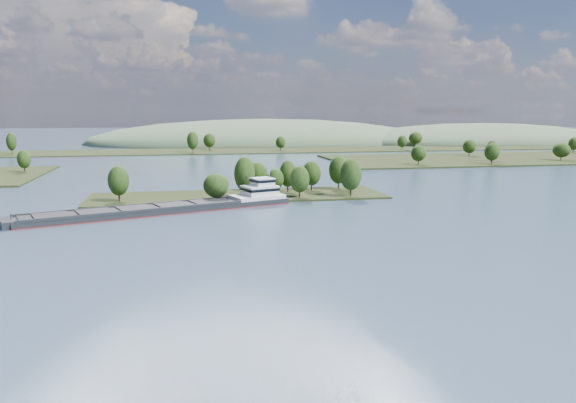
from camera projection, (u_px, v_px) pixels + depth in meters
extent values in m
plane|color=#3C4E68|center=(267.00, 234.00, 134.30)|extent=(1800.00, 1800.00, 0.00)
cube|color=black|center=(239.00, 197.00, 192.36)|extent=(100.00, 30.00, 1.20)
cylinder|color=black|center=(300.00, 192.00, 186.48)|extent=(0.50, 0.50, 3.46)
ellipsoid|color=black|center=(300.00, 179.00, 185.77)|extent=(6.63, 6.63, 8.91)
cylinder|color=black|center=(258.00, 186.00, 202.34)|extent=(0.50, 0.50, 3.41)
ellipsoid|color=black|center=(257.00, 174.00, 201.64)|extent=(7.14, 7.14, 8.76)
cylinder|color=black|center=(245.00, 191.00, 186.14)|extent=(0.50, 0.50, 4.48)
ellipsoid|color=black|center=(245.00, 174.00, 185.23)|extent=(7.00, 7.00, 11.51)
cylinder|color=black|center=(275.00, 189.00, 196.33)|extent=(0.50, 0.50, 2.81)
ellipsoid|color=black|center=(275.00, 179.00, 195.76)|extent=(6.12, 6.12, 7.21)
cylinder|color=black|center=(216.00, 197.00, 177.40)|extent=(0.50, 0.50, 2.97)
ellipsoid|color=black|center=(216.00, 185.00, 176.80)|extent=(8.21, 8.21, 7.64)
cylinder|color=black|center=(119.00, 196.00, 178.28)|extent=(0.50, 0.50, 3.73)
ellipsoid|color=black|center=(118.00, 181.00, 177.53)|extent=(6.69, 6.69, 9.60)
cylinder|color=black|center=(288.00, 187.00, 198.79)|extent=(0.50, 0.50, 3.70)
ellipsoid|color=black|center=(288.00, 174.00, 198.04)|extent=(6.06, 6.06, 9.51)
cylinder|color=black|center=(338.00, 184.00, 206.55)|extent=(0.50, 0.50, 4.00)
ellipsoid|color=black|center=(339.00, 170.00, 205.73)|extent=(7.33, 7.33, 10.30)
cylinder|color=black|center=(350.00, 190.00, 188.85)|extent=(0.50, 0.50, 4.17)
ellipsoid|color=black|center=(351.00, 175.00, 188.00)|extent=(7.36, 7.36, 10.72)
cylinder|color=black|center=(311.00, 186.00, 203.21)|extent=(0.50, 0.50, 3.50)
ellipsoid|color=black|center=(311.00, 173.00, 202.50)|extent=(6.93, 6.93, 8.99)
cylinder|color=black|center=(25.00, 168.00, 262.54)|extent=(0.50, 0.50, 3.36)
ellipsoid|color=black|center=(24.00, 159.00, 261.86)|extent=(6.12, 6.12, 8.65)
cylinder|color=black|center=(418.00, 161.00, 298.84)|extent=(0.50, 0.50, 3.39)
ellipsoid|color=black|center=(419.00, 153.00, 298.15)|extent=(8.08, 8.08, 8.73)
cylinder|color=black|center=(561.00, 157.00, 325.37)|extent=(0.50, 0.50, 3.29)
ellipsoid|color=black|center=(562.00, 150.00, 324.70)|extent=(9.92, 9.92, 8.46)
cylinder|color=black|center=(492.00, 160.00, 302.24)|extent=(0.50, 0.50, 3.72)
ellipsoid|color=black|center=(492.00, 152.00, 301.48)|extent=(8.08, 8.08, 9.56)
cylinder|color=black|center=(491.00, 158.00, 318.81)|extent=(0.50, 0.50, 3.84)
ellipsoid|color=black|center=(492.00, 149.00, 318.03)|extent=(6.11, 6.11, 9.88)
cylinder|color=black|center=(469.00, 153.00, 356.00)|extent=(0.50, 0.50, 3.40)
ellipsoid|color=black|center=(469.00, 146.00, 355.31)|extent=(8.23, 8.23, 8.75)
cylinder|color=black|center=(573.00, 150.00, 382.66)|extent=(0.50, 0.50, 3.47)
ellipsoid|color=black|center=(574.00, 144.00, 381.95)|extent=(6.92, 6.92, 8.92)
cube|color=black|center=(204.00, 152.00, 405.22)|extent=(900.00, 60.00, 1.20)
cylinder|color=black|center=(402.00, 147.00, 416.55)|extent=(0.50, 0.50, 3.46)
ellipsoid|color=black|center=(402.00, 141.00, 415.84)|extent=(7.20, 7.20, 8.89)
cylinder|color=black|center=(210.00, 147.00, 411.03)|extent=(0.50, 0.50, 4.04)
ellipsoid|color=black|center=(209.00, 140.00, 410.21)|extent=(8.72, 8.72, 10.39)
cylinder|color=black|center=(415.00, 144.00, 454.50)|extent=(0.50, 0.50, 3.88)
ellipsoid|color=black|center=(415.00, 138.00, 453.71)|extent=(10.69, 10.69, 9.98)
cylinder|color=black|center=(12.00, 150.00, 374.65)|extent=(0.50, 0.50, 4.69)
ellipsoid|color=black|center=(11.00, 142.00, 373.70)|extent=(6.46, 6.46, 12.05)
cylinder|color=black|center=(281.00, 148.00, 407.33)|extent=(0.50, 0.50, 3.37)
ellipsoid|color=black|center=(281.00, 142.00, 406.65)|extent=(7.20, 7.20, 8.67)
cylinder|color=black|center=(193.00, 149.00, 384.69)|extent=(0.50, 0.50, 4.78)
ellipsoid|color=black|center=(193.00, 141.00, 383.72)|extent=(7.62, 7.62, 12.28)
ellipsoid|color=#435A3D|center=(481.00, 142.00, 523.86)|extent=(260.00, 140.00, 36.00)
ellipsoid|color=#435A3D|center=(264.00, 143.00, 513.72)|extent=(320.00, 160.00, 44.00)
cube|color=black|center=(162.00, 211.00, 162.39)|extent=(78.69, 35.96, 2.20)
cube|color=maroon|center=(162.00, 212.00, 162.46)|extent=(78.94, 36.22, 0.25)
cube|color=black|center=(130.00, 206.00, 162.27)|extent=(58.54, 20.95, 0.80)
cube|color=black|center=(140.00, 211.00, 153.98)|extent=(58.54, 20.95, 0.80)
cube|color=black|center=(135.00, 209.00, 158.15)|extent=(59.51, 28.39, 0.30)
cube|color=black|center=(51.00, 215.00, 146.98)|extent=(11.20, 10.71, 0.35)
cube|color=black|center=(94.00, 211.00, 152.54)|extent=(11.20, 10.71, 0.35)
cube|color=black|center=(135.00, 208.00, 158.10)|extent=(11.20, 10.71, 0.35)
cube|color=black|center=(172.00, 205.00, 163.66)|extent=(11.20, 10.71, 0.35)
cube|color=black|center=(207.00, 201.00, 169.22)|extent=(11.20, 10.71, 0.35)
cube|color=black|center=(7.00, 224.00, 141.86)|extent=(5.81, 9.47, 2.00)
cylinder|color=black|center=(11.00, 218.00, 142.14)|extent=(0.31, 0.31, 2.20)
cube|color=silver|center=(257.00, 197.00, 177.79)|extent=(18.26, 14.35, 1.20)
cube|color=silver|center=(260.00, 190.00, 177.98)|extent=(12.08, 10.85, 3.00)
cube|color=black|center=(260.00, 189.00, 177.91)|extent=(12.33, 11.11, 0.90)
cube|color=silver|center=(262.00, 182.00, 178.07)|extent=(7.64, 7.64, 2.20)
cube|color=black|center=(262.00, 181.00, 178.01)|extent=(7.90, 7.90, 0.80)
cube|color=silver|center=(262.00, 178.00, 177.88)|extent=(8.15, 8.15, 0.20)
cylinder|color=silver|center=(269.00, 174.00, 178.95)|extent=(0.25, 0.25, 2.60)
cylinder|color=black|center=(247.00, 177.00, 178.36)|extent=(0.64, 0.64, 1.20)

